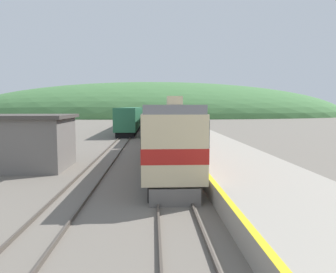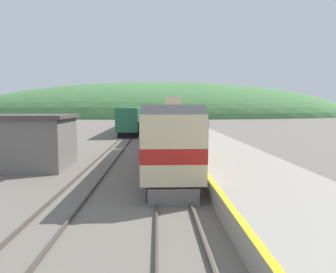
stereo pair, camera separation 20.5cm
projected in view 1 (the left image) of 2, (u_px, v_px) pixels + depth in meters
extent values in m
cube|color=#4C443D|center=(154.00, 127.00, 64.43)|extent=(0.08, 180.00, 0.16)
cube|color=#4C443D|center=(161.00, 127.00, 64.50)|extent=(0.08, 180.00, 0.16)
cube|color=#4C443D|center=(130.00, 127.00, 64.22)|extent=(0.08, 180.00, 0.16)
cube|color=#4C443D|center=(138.00, 127.00, 64.29)|extent=(0.08, 180.00, 0.16)
cube|color=#9E9689|center=(192.00, 134.00, 44.74)|extent=(5.58, 140.00, 0.88)
cube|color=yellow|center=(172.00, 131.00, 44.58)|extent=(0.24, 140.00, 0.01)
ellipsoid|color=#477A42|center=(155.00, 116.00, 138.50)|extent=(161.49, 72.67, 28.24)
cube|color=slate|center=(17.00, 144.00, 22.13)|extent=(6.76, 4.78, 3.42)
cube|color=#47423D|center=(16.00, 116.00, 21.96)|extent=(7.26, 5.28, 0.24)
cube|color=black|center=(166.00, 159.00, 23.67)|extent=(2.32, 18.86, 0.85)
cube|color=beige|center=(166.00, 132.00, 23.49)|extent=(2.83, 20.06, 3.04)
cube|color=red|center=(166.00, 136.00, 23.51)|extent=(2.86, 20.08, 0.67)
cube|color=black|center=(166.00, 123.00, 23.43)|extent=(2.86, 18.86, 0.91)
cube|color=slate|center=(166.00, 108.00, 23.33)|extent=(2.66, 20.06, 0.40)
cube|color=black|center=(173.00, 133.00, 14.58)|extent=(2.87, 2.20, 1.21)
cube|color=beige|center=(175.00, 101.00, 13.77)|extent=(0.64, 0.80, 0.36)
cube|color=slate|center=(175.00, 197.00, 13.90)|extent=(2.21, 0.40, 0.77)
cube|color=black|center=(160.00, 135.00, 44.02)|extent=(2.32, 17.92, 0.85)
cube|color=beige|center=(160.00, 120.00, 43.84)|extent=(2.83, 19.06, 3.04)
cube|color=red|center=(160.00, 122.00, 43.86)|extent=(2.86, 19.08, 0.67)
cube|color=black|center=(160.00, 115.00, 43.78)|extent=(2.86, 17.92, 0.91)
cube|color=slate|center=(160.00, 107.00, 43.68)|extent=(2.66, 19.06, 0.40)
cube|color=black|center=(158.00, 126.00, 63.88)|extent=(2.32, 17.92, 0.85)
cube|color=beige|center=(158.00, 116.00, 63.70)|extent=(2.83, 19.06, 3.04)
cube|color=red|center=(158.00, 117.00, 63.72)|extent=(2.86, 19.08, 0.67)
cube|color=black|center=(157.00, 112.00, 63.63)|extent=(2.86, 17.92, 0.91)
cube|color=slate|center=(157.00, 107.00, 63.54)|extent=(2.66, 19.06, 0.40)
cube|color=black|center=(156.00, 121.00, 83.73)|extent=(2.32, 17.92, 0.85)
cube|color=beige|center=(156.00, 113.00, 83.55)|extent=(2.83, 19.06, 3.04)
cube|color=red|center=(156.00, 114.00, 83.57)|extent=(2.86, 19.08, 0.67)
cube|color=black|center=(156.00, 111.00, 83.49)|extent=(2.86, 17.92, 0.91)
cube|color=slate|center=(156.00, 107.00, 83.39)|extent=(2.66, 19.06, 0.40)
cube|color=black|center=(131.00, 128.00, 56.85)|extent=(2.46, 28.04, 0.80)
cube|color=#286B47|center=(131.00, 117.00, 56.66)|extent=(2.90, 29.21, 3.19)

